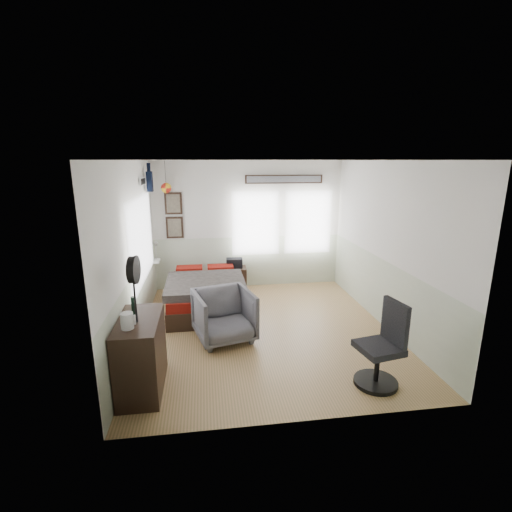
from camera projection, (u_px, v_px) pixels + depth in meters
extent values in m
cube|color=olive|center=(265.00, 330.00, 6.10)|extent=(4.00, 4.50, 0.01)
cube|color=silver|center=(249.00, 225.00, 7.92)|extent=(4.00, 0.02, 2.70)
cube|color=silver|center=(304.00, 303.00, 3.61)|extent=(4.00, 0.02, 2.70)
cube|color=silver|center=(133.00, 254.00, 5.50)|extent=(0.02, 4.50, 2.70)
cube|color=silver|center=(387.00, 246.00, 6.04)|extent=(0.02, 4.50, 2.70)
cube|color=white|center=(267.00, 160.00, 5.43)|extent=(4.00, 4.50, 0.02)
cube|color=#B7C2A9|center=(249.00, 262.00, 8.12)|extent=(4.00, 0.01, 1.10)
cube|color=#B7C2A9|center=(138.00, 304.00, 5.70)|extent=(0.01, 4.50, 1.10)
cube|color=#B7C2A9|center=(382.00, 292.00, 6.23)|extent=(0.01, 4.50, 1.10)
cube|color=silver|center=(141.00, 240.00, 6.00)|extent=(0.03, 2.20, 1.35)
cube|color=silver|center=(256.00, 223.00, 7.89)|extent=(0.95, 0.03, 1.30)
cube|color=silver|center=(308.00, 222.00, 8.05)|extent=(0.95, 0.03, 1.30)
cube|color=black|center=(175.00, 228.00, 7.68)|extent=(0.35, 0.03, 0.45)
cube|color=black|center=(173.00, 203.00, 7.56)|extent=(0.35, 0.03, 0.45)
cube|color=#7F7259|center=(175.00, 228.00, 7.67)|extent=(0.27, 0.01, 0.37)
cube|color=#7F7259|center=(173.00, 203.00, 7.54)|extent=(0.27, 0.01, 0.37)
cube|color=black|center=(284.00, 179.00, 7.75)|extent=(1.65, 0.03, 0.18)
cube|color=gray|center=(284.00, 179.00, 7.74)|extent=(1.58, 0.01, 0.13)
cube|color=white|center=(142.00, 181.00, 6.35)|extent=(0.02, 0.48, 0.14)
sphere|color=red|center=(166.00, 188.00, 7.21)|extent=(0.20, 0.20, 0.20)
cube|color=#311E16|center=(206.00, 301.00, 6.93)|extent=(1.34, 1.91, 0.30)
cube|color=#99160D|center=(206.00, 289.00, 6.88)|extent=(1.30, 1.87, 0.17)
cube|color=#4C4542|center=(206.00, 284.00, 6.64)|extent=(1.40, 1.36, 0.13)
cube|color=#99160D|center=(190.00, 270.00, 7.53)|extent=(0.53, 0.33, 0.13)
cube|color=#99160D|center=(221.00, 269.00, 7.61)|extent=(0.53, 0.33, 0.13)
cube|color=#311E16|center=(141.00, 354.00, 4.43)|extent=(0.48, 1.00, 0.90)
imported|color=slate|center=(224.00, 316.00, 5.68)|extent=(1.02, 1.04, 0.78)
cube|color=#311E16|center=(235.00, 279.00, 7.93)|extent=(0.51, 0.41, 0.50)
cylinder|color=black|center=(376.00, 382.00, 4.60)|extent=(0.54, 0.54, 0.05)
cylinder|color=black|center=(377.00, 365.00, 4.54)|extent=(0.06, 0.06, 0.41)
cube|color=#2A2A2F|center=(379.00, 348.00, 4.49)|extent=(0.55, 0.55, 0.08)
cube|color=#2A2A2F|center=(395.00, 322.00, 4.47)|extent=(0.14, 0.44, 0.54)
cylinder|color=silver|center=(127.00, 321.00, 4.06)|extent=(0.14, 0.14, 0.18)
cube|color=silver|center=(135.00, 320.00, 4.07)|extent=(0.02, 0.02, 0.11)
cylinder|color=black|center=(134.00, 307.00, 4.36)|extent=(0.06, 0.06, 0.25)
cylinder|color=black|center=(135.00, 297.00, 4.17)|extent=(0.02, 0.02, 0.60)
cylinder|color=black|center=(133.00, 270.00, 4.09)|extent=(0.09, 0.31, 0.30)
cylinder|color=black|center=(136.00, 270.00, 4.10)|extent=(0.05, 0.32, 0.32)
cube|color=black|center=(234.00, 263.00, 7.84)|extent=(0.34, 0.23, 0.20)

